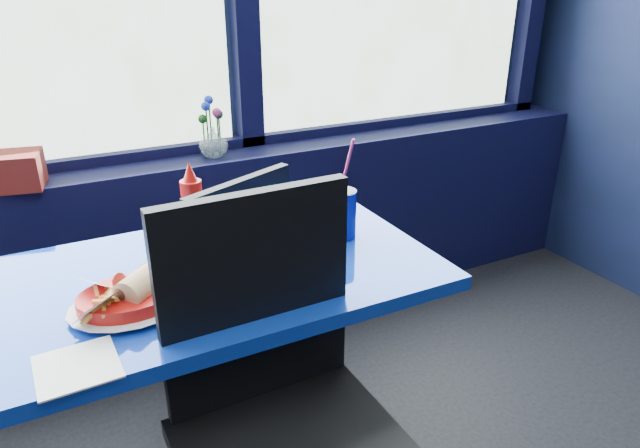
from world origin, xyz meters
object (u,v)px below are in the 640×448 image
Objects in this scene: chair_near_back at (248,281)px; chair_near_front at (282,400)px; flower_vase at (213,139)px; ketchup_bottle at (193,205)px; near_table at (216,327)px; food_basket at (132,295)px; soda_cup at (341,212)px.

chair_near_front is at bearing 51.70° from chair_near_back.
ketchup_bottle is (-0.26, -0.61, -0.02)m from flower_vase.
near_table is at bearing 92.57° from chair_near_front.
flower_vase is 1.03× the size of ketchup_bottle.
near_table is 3.98× the size of food_basket.
soda_cup is at bearing 110.38° from chair_near_back.
flower_vase is at bearing -122.87° from chair_near_back.
flower_vase reaches higher than near_table.
food_basket is at bearing -126.54° from ketchup_bottle.
food_basket is (-0.22, -0.10, 0.22)m from near_table.
soda_cup reaches higher than chair_near_back.
food_basket is 0.41m from ketchup_bottle.
chair_near_back is 3.96× the size of ketchup_bottle.
flower_vase is at bearing 77.47° from chair_near_front.
food_basket is (-0.25, 0.30, 0.18)m from chair_near_front.
chair_near_back is 0.43m from soda_cup.
food_basket is at bearing 128.11° from chair_near_front.
chair_near_front is 4.33× the size of flower_vase.
near_table is at bearing -175.97° from soda_cup.
near_table is 0.94m from flower_vase.
flower_vase is 0.81× the size of food_basket.
near_table is 0.37m from ketchup_bottle.
chair_near_front is 0.68m from chair_near_back.
chair_near_back is 3.02× the size of soda_cup.
soda_cup is (0.41, 0.03, 0.26)m from near_table.
soda_cup is (0.14, -0.81, -0.05)m from flower_vase.
chair_near_front is 4.47× the size of ketchup_bottle.
chair_near_back is (0.17, 0.66, -0.07)m from chair_near_front.
flower_vase is (0.25, 1.24, 0.27)m from chair_near_front.
near_table is 5.08× the size of ketchup_bottle.
ketchup_bottle is (0.02, 0.23, 0.29)m from near_table.
ketchup_bottle is (-0.17, -0.03, 0.32)m from chair_near_back.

